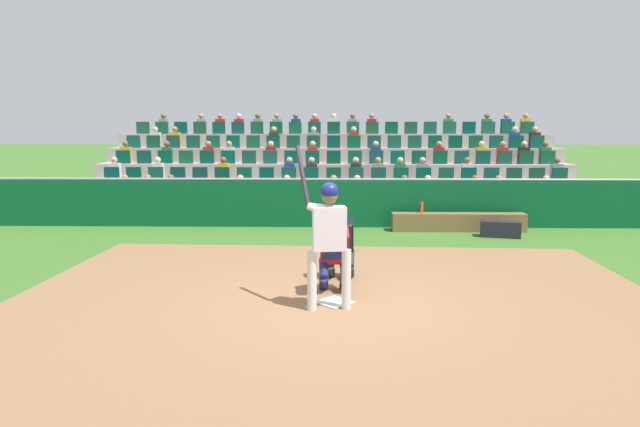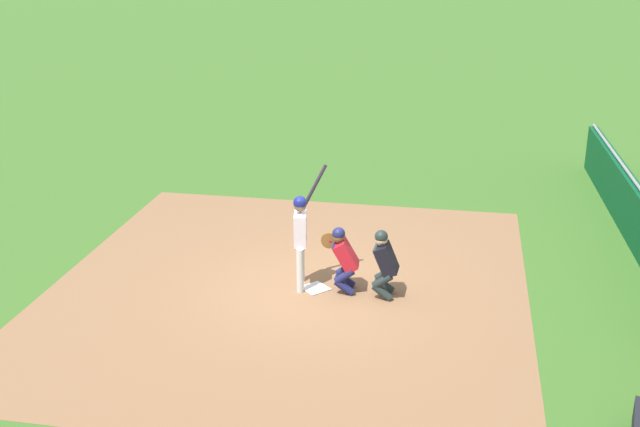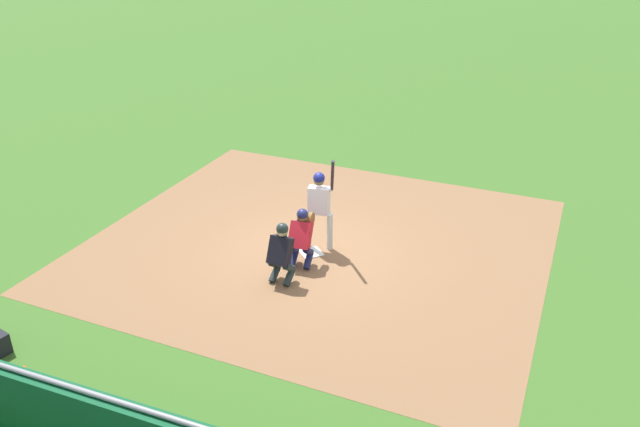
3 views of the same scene
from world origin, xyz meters
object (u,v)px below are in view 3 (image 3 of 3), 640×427
(water_bottle_on_bench, at_px, (25,375))
(batter_at_plate, at_px, (320,202))
(home_plate_umpire, at_px, (281,251))
(home_plate_marker, at_px, (311,253))
(catcher_crouching, at_px, (302,235))

(water_bottle_on_bench, bearing_deg, batter_at_plate, 69.61)
(batter_at_plate, distance_m, home_plate_umpire, 1.61)
(home_plate_marker, distance_m, catcher_crouching, 0.86)
(batter_at_plate, height_order, catcher_crouching, batter_at_plate)
(water_bottle_on_bench, bearing_deg, home_plate_marker, 69.48)
(home_plate_marker, xyz_separation_m, water_bottle_on_bench, (-2.17, -5.79, 0.56))
(home_plate_marker, xyz_separation_m, catcher_crouching, (0.01, -0.51, 0.69))
(home_plate_umpire, bearing_deg, batter_at_plate, 82.91)
(home_plate_marker, relative_size, water_bottle_on_bench, 1.63)
(home_plate_marker, bearing_deg, catcher_crouching, -89.07)
(home_plate_marker, height_order, catcher_crouching, catcher_crouching)
(home_plate_umpire, xyz_separation_m, water_bottle_on_bench, (-2.06, -4.52, -0.13))
(home_plate_marker, relative_size, home_plate_umpire, 0.34)
(home_plate_umpire, bearing_deg, home_plate_marker, 85.31)
(home_plate_marker, height_order, batter_at_plate, batter_at_plate)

